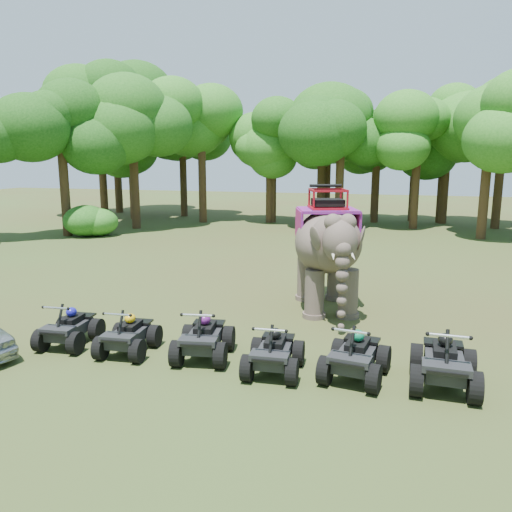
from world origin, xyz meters
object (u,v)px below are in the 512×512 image
object	(u,v)px
elephant	(327,248)
atv_2	(204,332)
atv_4	(356,350)
atv_0	(69,323)
atv_1	(128,330)
atv_5	(445,356)
atv_3	(274,347)

from	to	relation	value
elephant	atv_2	size ratio (longest dim) A/B	2.67
atv_4	elephant	bearing A→B (deg)	113.45
atv_0	atv_1	distance (m)	1.70
atv_2	atv_5	bearing A→B (deg)	-9.75
atv_4	atv_3	bearing A→B (deg)	-164.68
atv_0	atv_4	distance (m)	7.13
atv_1	atv_5	world-z (taller)	atv_5
atv_1	atv_3	size ratio (longest dim) A/B	0.97
atv_3	atv_4	xyz separation A→B (m)	(1.75, 0.22, 0.03)
atv_3	atv_4	distance (m)	1.77
atv_4	atv_5	size ratio (longest dim) A/B	0.94
elephant	atv_0	xyz separation A→B (m)	(-5.78, -5.00, -1.34)
atv_2	atv_4	bearing A→B (deg)	-11.28
atv_3	atv_5	bearing A→B (deg)	0.90
elephant	atv_5	world-z (taller)	elephant
elephant	atv_3	distance (m)	5.37
atv_0	atv_5	xyz separation A→B (m)	(8.93, 0.11, 0.09)
atv_4	atv_5	distance (m)	1.80
atv_2	elephant	bearing A→B (deg)	56.45
elephant	atv_0	size ratio (longest dim) A/B	2.89
atv_1	atv_2	size ratio (longest dim) A/B	0.92
atv_0	atv_2	xyz separation A→B (m)	(3.58, 0.17, 0.05)
atv_1	elephant	bearing A→B (deg)	46.42
elephant	atv_3	xyz separation A→B (m)	(-0.40, -5.19, -1.32)
atv_2	atv_5	world-z (taller)	atv_5
atv_2	atv_3	xyz separation A→B (m)	(1.80, -0.36, -0.03)
atv_3	atv_5	distance (m)	3.56
atv_1	atv_2	xyz separation A→B (m)	(1.88, 0.22, 0.05)
atv_1	atv_3	world-z (taller)	atv_3
atv_3	atv_0	bearing A→B (deg)	174.24
atv_2	atv_3	distance (m)	1.84
atv_2	atv_4	distance (m)	3.56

